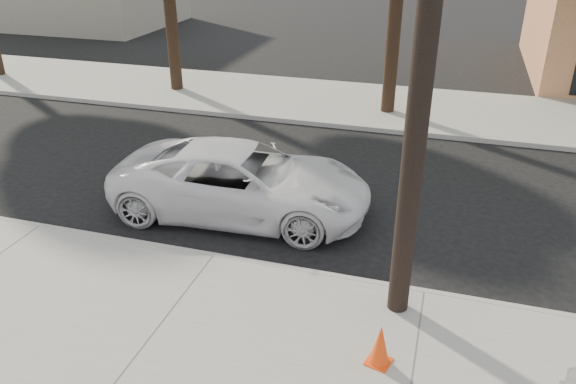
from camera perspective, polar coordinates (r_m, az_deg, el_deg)
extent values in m
plane|color=black|center=(12.78, -3.72, -2.04)|extent=(120.00, 120.00, 0.00)
cube|color=gray|center=(9.52, -12.93, -13.46)|extent=(90.00, 4.40, 0.15)
cube|color=gray|center=(20.32, 4.65, 9.13)|extent=(90.00, 5.00, 0.15)
cube|color=#9E9B93|center=(11.07, -7.50, -6.64)|extent=(90.00, 0.12, 0.16)
cylinder|color=black|center=(7.94, 13.89, 15.37)|extent=(0.34, 0.34, 9.00)
cylinder|color=black|center=(21.55, -11.69, 15.72)|extent=(0.44, 0.44, 4.25)
cylinder|color=black|center=(18.75, 10.63, 15.05)|extent=(0.44, 0.44, 4.75)
imported|color=white|center=(12.42, -4.64, 1.13)|extent=(5.82, 2.95, 1.58)
cube|color=#F9430D|center=(8.73, 9.19, -16.64)|extent=(0.42, 0.42, 0.02)
cone|color=#F9430D|center=(8.51, 9.35, -15.03)|extent=(0.37, 0.37, 0.67)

